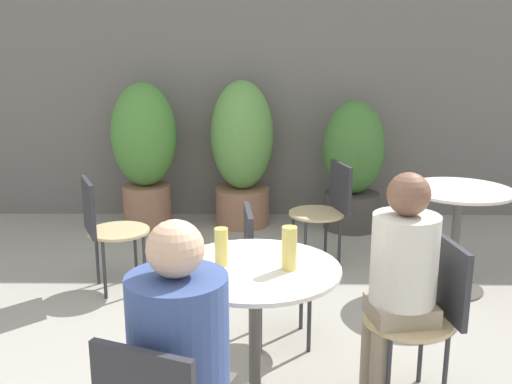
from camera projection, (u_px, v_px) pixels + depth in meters
storefront_wall at (248, 66)px, 5.84m from camera, size 10.00×0.06×3.00m
cafe_table_near at (255, 304)px, 2.77m from camera, size 0.79×0.79×0.75m
cafe_table_far at (457, 216)px, 4.19m from camera, size 0.74×0.74×0.75m
bistro_chair_1 at (427, 306)px, 2.90m from camera, size 0.45×0.43×0.82m
bistro_chair_2 at (328, 204)px, 4.69m from camera, size 0.47×0.45×0.82m
bistro_chair_4 at (266, 262)px, 3.47m from camera, size 0.44×0.43×0.82m
bistro_chair_5 at (105, 223)px, 4.20m from camera, size 0.49×0.47×0.82m
seated_person_0 at (181, 350)px, 2.11m from camera, size 0.41×0.43×1.18m
seated_person_1 at (401, 270)px, 2.83m from camera, size 0.34×0.32×1.17m
beer_glass_0 at (289, 248)px, 2.67m from camera, size 0.07×0.07×0.20m
beer_glass_1 at (221, 247)px, 2.73m from camera, size 0.06×0.06×0.18m
potted_plant_0 at (145, 149)px, 5.59m from camera, size 0.61×0.61×1.38m
potted_plant_1 at (242, 151)px, 5.68m from camera, size 0.59×0.59×1.39m
potted_plant_2 at (353, 163)px, 5.59m from camera, size 0.57×0.57×1.22m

